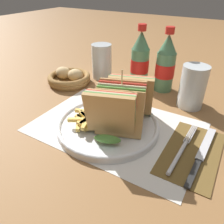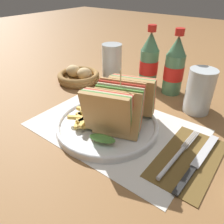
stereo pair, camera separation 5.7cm
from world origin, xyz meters
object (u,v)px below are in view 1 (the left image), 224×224
(coke_bottle_far, at_px, (165,65))
(glass_near, at_px, (192,90))
(knife, at_px, (201,155))
(bread_basket, at_px, (69,78))
(fork, at_px, (181,151))
(coke_bottle_near, at_px, (140,60))
(club_sandwich, at_px, (121,105))
(glass_far, at_px, (102,61))
(plate_main, at_px, (108,125))

(coke_bottle_far, distance_m, glass_near, 0.13)
(knife, height_order, glass_near, glass_near)
(coke_bottle_far, relative_size, bread_basket, 1.35)
(fork, relative_size, coke_bottle_far, 0.93)
(coke_bottle_near, height_order, bread_basket, coke_bottle_near)
(glass_near, relative_size, bread_basket, 0.82)
(club_sandwich, bearing_deg, glass_near, 60.69)
(glass_far, bearing_deg, glass_near, -8.64)
(glass_near, xyz_separation_m, glass_far, (-0.35, 0.05, 0.01))
(coke_bottle_far, bearing_deg, glass_near, -32.23)
(club_sandwich, distance_m, glass_near, 0.25)
(plate_main, relative_size, bread_basket, 1.70)
(coke_bottle_far, bearing_deg, glass_far, -176.30)
(plate_main, bearing_deg, coke_bottle_near, 99.67)
(fork, height_order, glass_near, glass_near)
(plate_main, relative_size, glass_near, 2.06)
(knife, relative_size, bread_basket, 1.41)
(knife, relative_size, glass_far, 1.71)
(fork, relative_size, bread_basket, 1.25)
(knife, height_order, bread_basket, bread_basket)
(club_sandwich, relative_size, knife, 0.98)
(plate_main, distance_m, knife, 0.23)
(plate_main, distance_m, fork, 0.19)
(fork, bearing_deg, plate_main, -178.08)
(club_sandwich, xyz_separation_m, bread_basket, (-0.31, 0.16, -0.05))
(coke_bottle_near, bearing_deg, glass_near, -18.39)
(coke_bottle_far, bearing_deg, club_sandwich, -92.11)
(knife, bearing_deg, fork, -156.36)
(glass_near, distance_m, glass_far, 0.36)
(coke_bottle_far, bearing_deg, fork, -63.43)
(glass_near, bearing_deg, plate_main, -123.65)
(plate_main, height_order, glass_far, glass_far)
(club_sandwich, bearing_deg, knife, 0.59)
(club_sandwich, bearing_deg, fork, -5.05)
(coke_bottle_far, xyz_separation_m, glass_far, (-0.24, -0.02, -0.03))
(plate_main, xyz_separation_m, knife, (0.23, 0.02, -0.00))
(glass_far, bearing_deg, plate_main, -54.36)
(club_sandwich, distance_m, coke_bottle_far, 0.29)
(coke_bottle_near, bearing_deg, fork, -50.85)
(coke_bottle_near, distance_m, coke_bottle_far, 0.09)
(knife, xyz_separation_m, bread_basket, (-0.51, 0.16, 0.01))
(fork, height_order, bread_basket, bread_basket)
(coke_bottle_near, relative_size, coke_bottle_far, 1.00)
(fork, xyz_separation_m, coke_bottle_near, (-0.24, 0.30, 0.08))
(knife, xyz_separation_m, glass_far, (-0.43, 0.27, 0.06))
(knife, bearing_deg, coke_bottle_near, 137.51)
(club_sandwich, relative_size, bread_basket, 1.39)
(glass_near, bearing_deg, bread_basket, -172.62)
(knife, distance_m, coke_bottle_near, 0.41)
(plate_main, xyz_separation_m, coke_bottle_far, (0.04, 0.30, 0.08))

